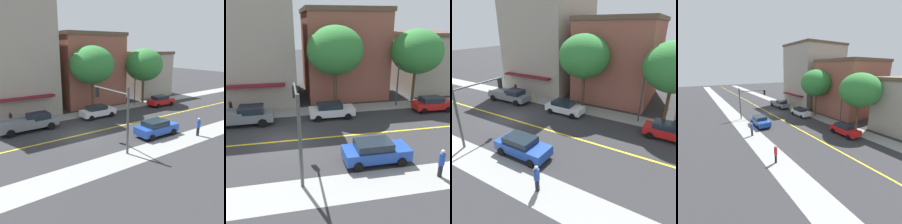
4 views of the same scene
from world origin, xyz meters
TOP-DOWN VIEW (x-y plane):
  - ground_plane at (0.00, 0.00)m, footprint 140.00×140.00m
  - sidewalk_left at (-6.76, 0.00)m, footprint 2.65×126.00m
  - road_centerline_stripe at (0.00, 0.00)m, footprint 0.20×126.00m
  - corner_shop_building at (-13.94, -3.52)m, footprint 12.83×10.66m
  - pale_office_building at (-13.94, 7.85)m, footprint 10.92×9.82m
  - street_tree_left_near at (-7.42, 14.99)m, footprint 5.75×5.75m
  - street_tree_right_corner at (-7.15, 5.68)m, footprint 5.82×5.82m
  - fire_hydrant at (-6.02, -1.02)m, footprint 0.44×0.24m
  - parking_meter at (-5.94, 5.72)m, footprint 0.12×0.18m
  - traffic_light_mast at (4.44, 1.11)m, footprint 5.15×0.32m
  - street_lamp at (-6.60, 12.60)m, footprint 0.70×0.36m
  - red_sedan_left_curb at (-4.18, 15.62)m, footprint 2.02×4.16m
  - white_sedan_left_curb at (-4.38, 4.72)m, footprint 2.03×4.42m
  - blue_sedan_right_curb at (4.42, 6.12)m, footprint 2.09×4.47m
  - grey_pickup_truck at (-4.20, -3.66)m, footprint 2.30×6.07m
  - pedestrian_blue_shirt at (6.86, 9.45)m, footprint 0.36×0.36m
  - pedestrian_black_shirt at (-6.74, -5.05)m, footprint 0.32×0.32m
  - small_dog at (-6.85, -5.84)m, footprint 0.74×0.60m

SIDE VIEW (x-z plane):
  - ground_plane at x=0.00m, z-range 0.00..0.00m
  - road_centerline_stripe at x=0.00m, z-range 0.00..0.00m
  - sidewalk_left at x=-6.76m, z-range 0.00..0.01m
  - fire_hydrant at x=-6.02m, z-range -0.01..0.75m
  - small_dog at x=-6.85m, z-range 0.09..0.68m
  - white_sedan_left_curb at x=-4.38m, z-range 0.04..1.54m
  - red_sedan_left_curb at x=-4.18m, z-range 0.04..1.55m
  - blue_sedan_right_curb at x=4.42m, z-range 0.04..1.60m
  - parking_meter at x=-5.94m, z-range 0.21..1.54m
  - pedestrian_black_shirt at x=-6.74m, z-range 0.05..1.71m
  - grey_pickup_truck at x=-4.20m, z-range 0.01..1.77m
  - pedestrian_blue_shirt at x=6.86m, z-range 0.06..1.90m
  - street_lamp at x=-6.60m, z-range 0.73..6.42m
  - traffic_light_mast at x=4.44m, z-range 0.91..6.48m
  - pale_office_building at x=-13.94m, z-range 0.01..10.59m
  - street_tree_left_near at x=-7.42m, z-range 1.71..10.03m
  - street_tree_right_corner at x=-7.15m, z-range 1.87..10.60m
  - corner_shop_building at x=-13.94m, z-range 0.01..14.65m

